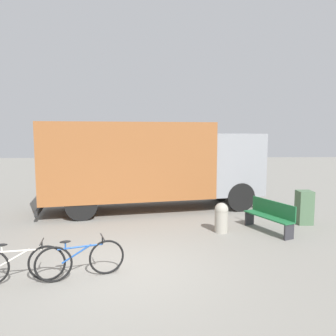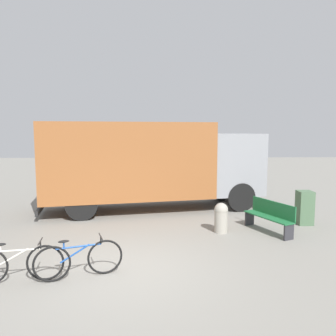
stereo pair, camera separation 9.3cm
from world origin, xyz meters
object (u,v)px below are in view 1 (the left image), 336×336
(bicycle_middle, at_px, (81,260))
(bollard_near_bench, at_px, (221,216))
(bicycle_near, at_px, (18,264))
(park_bench, at_px, (270,215))
(delivery_truck, at_px, (151,162))
(utility_box, at_px, (304,207))

(bicycle_middle, height_order, bollard_near_bench, bollard_near_bench)
(bicycle_middle, relative_size, bollard_near_bench, 1.91)
(bollard_near_bench, bearing_deg, bicycle_middle, -139.70)
(bicycle_middle, bearing_deg, bicycle_near, 169.83)
(bicycle_near, bearing_deg, bicycle_middle, -0.37)
(bicycle_near, bearing_deg, bollard_near_bench, 24.44)
(park_bench, height_order, bollard_near_bench, park_bench)
(park_bench, distance_m, bicycle_near, 6.90)
(bicycle_middle, bearing_deg, bollard_near_bench, 20.92)
(park_bench, bearing_deg, bollard_near_bench, 66.40)
(park_bench, xyz_separation_m, bicycle_middle, (-4.95, -2.98, -0.11))
(bollard_near_bench, bearing_deg, delivery_truck, 126.20)
(park_bench, xyz_separation_m, bollard_near_bench, (-1.48, -0.03, -0.02))
(park_bench, relative_size, utility_box, 1.60)
(delivery_truck, distance_m, utility_box, 5.58)
(delivery_truck, bearing_deg, park_bench, -49.54)
(park_bench, distance_m, bicycle_middle, 5.78)
(bicycle_near, relative_size, utility_box, 1.64)
(delivery_truck, height_order, bicycle_near, delivery_truck)
(bicycle_near, height_order, utility_box, utility_box)
(delivery_truck, relative_size, bicycle_near, 4.79)
(delivery_truck, height_order, bicycle_middle, delivery_truck)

